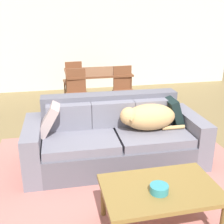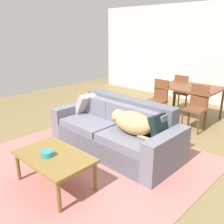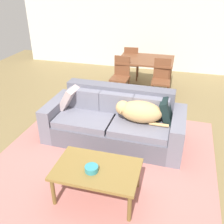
{
  "view_description": "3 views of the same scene",
  "coord_description": "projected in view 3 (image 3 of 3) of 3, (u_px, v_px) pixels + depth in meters",
  "views": [
    {
      "loc": [
        -0.87,
        -3.21,
        1.9
      ],
      "look_at": [
        -0.15,
        0.14,
        0.67
      ],
      "focal_mm": 44.7,
      "sensor_mm": 36.0,
      "label": 1
    },
    {
      "loc": [
        2.43,
        -2.79,
        1.96
      ],
      "look_at": [
        -0.24,
        0.08,
        0.65
      ],
      "focal_mm": 39.14,
      "sensor_mm": 36.0,
      "label": 2
    },
    {
      "loc": [
        0.78,
        -3.48,
        2.48
      ],
      "look_at": [
        -0.16,
        0.02,
        0.53
      ],
      "focal_mm": 40.37,
      "sensor_mm": 36.0,
      "label": 3
    }
  ],
  "objects": [
    {
      "name": "throw_pillow_by_left_arm",
      "position": [
        70.0,
        97.0,
        4.35
      ],
      "size": [
        0.33,
        0.43,
        0.41
      ],
      "primitive_type": "cube",
      "rotation": [
        0.0,
        0.52,
        -0.09
      ],
      "color": "#B39E9D",
      "rests_on": "couch"
    },
    {
      "name": "dog_on_left_cushion",
      "position": [
        139.0,
        111.0,
        3.92
      ],
      "size": [
        0.85,
        0.39,
        0.34
      ],
      "rotation": [
        0.0,
        0.0,
        -0.02
      ],
      "color": "tan",
      "rests_on": "couch"
    },
    {
      "name": "dining_chair_near_right",
      "position": [
        161.0,
        78.0,
        5.54
      ],
      "size": [
        0.42,
        0.42,
        0.93
      ],
      "rotation": [
        0.0,
        0.0,
        0.05
      ],
      "color": "brown",
      "rests_on": "ground"
    },
    {
      "name": "dining_chair_near_left",
      "position": [
        121.0,
        75.0,
        5.74
      ],
      "size": [
        0.42,
        0.42,
        0.92
      ],
      "rotation": [
        0.0,
        0.0,
        -0.05
      ],
      "color": "brown",
      "rests_on": "ground"
    },
    {
      "name": "ground_plane",
      "position": [
        121.0,
        141.0,
        4.31
      ],
      "size": [
        10.0,
        10.0,
        0.0
      ],
      "primitive_type": "plane",
      "color": "olive"
    },
    {
      "name": "couch",
      "position": [
        115.0,
        122.0,
        4.25
      ],
      "size": [
        2.3,
        1.02,
        0.86
      ],
      "rotation": [
        0.0,
        0.0,
        -0.02
      ],
      "color": "#585865",
      "rests_on": "ground"
    },
    {
      "name": "bowl_on_coffee_table",
      "position": [
        92.0,
        169.0,
        2.97
      ],
      "size": [
        0.16,
        0.16,
        0.07
      ],
      "primitive_type": "cylinder",
      "color": "teal",
      "rests_on": "coffee_table"
    },
    {
      "name": "back_partition",
      "position": [
        154.0,
        22.0,
        7.08
      ],
      "size": [
        8.0,
        0.12,
        2.7
      ],
      "primitive_type": "cube",
      "color": "silver",
      "rests_on": "ground"
    },
    {
      "name": "throw_pillow_by_right_arm",
      "position": [
        167.0,
        111.0,
        3.95
      ],
      "size": [
        0.23,
        0.38,
        0.39
      ],
      "primitive_type": "cube",
      "rotation": [
        0.0,
        -0.32,
        -0.03
      ],
      "color": "black",
      "rests_on": "couch"
    },
    {
      "name": "coffee_table",
      "position": [
        97.0,
        171.0,
        3.06
      ],
      "size": [
        1.03,
        0.65,
        0.45
      ],
      "color": "olive",
      "rests_on": "ground"
    },
    {
      "name": "dining_table",
      "position": [
        146.0,
        62.0,
        6.03
      ],
      "size": [
        1.3,
        0.99,
        0.75
      ],
      "color": "brown",
      "rests_on": "ground"
    },
    {
      "name": "area_rug",
      "position": [
        102.0,
        164.0,
        3.78
      ],
      "size": [
        3.34,
        3.45,
        0.01
      ],
      "primitive_type": "cube",
      "rotation": [
        0.0,
        0.0,
        -0.02
      ],
      "color": "#B56E67",
      "rests_on": "ground"
    },
    {
      "name": "dining_chair_far_left",
      "position": [
        131.0,
        62.0,
        6.67
      ],
      "size": [
        0.43,
        0.43,
        0.9
      ],
      "rotation": [
        0.0,
        0.0,
        3.22
      ],
      "color": "brown",
      "rests_on": "ground"
    }
  ]
}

